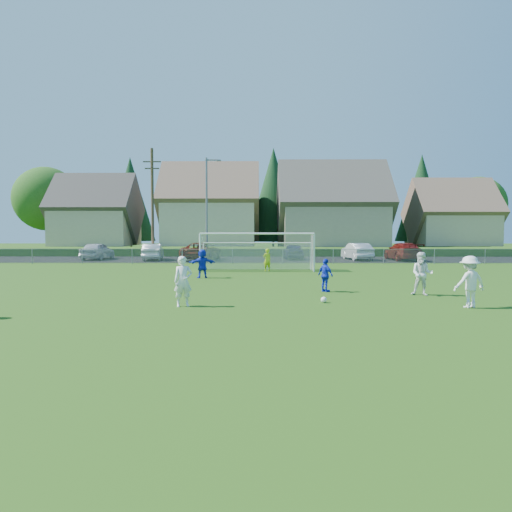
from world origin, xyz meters
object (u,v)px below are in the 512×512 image
object	(u,v)px
player_white_a	(183,281)
player_blue_a	(326,275)
player_blue_b	(202,264)
car_f	(357,252)
car_a	(97,251)
goalkeeper	(267,260)
car_e	(293,252)
player_white_c	(470,282)
car_c	(201,251)
car_b	(153,252)
soccer_ball	(324,300)
player_white_b	(422,274)
car_g	(403,252)
soccer_goal	(257,246)

from	to	relation	value
player_white_a	player_blue_a	bearing A→B (deg)	14.56
player_blue_b	player_white_a	bearing A→B (deg)	78.66
car_f	player_white_a	bearing A→B (deg)	58.51
player_blue_b	car_a	size ratio (longest dim) A/B	0.35
goalkeeper	car_f	distance (m)	14.05
player_blue_b	car_e	world-z (taller)	player_blue_b
player_white_c	player_blue_a	distance (m)	5.91
player_white_a	car_f	size ratio (longest dim) A/B	0.38
player_blue_a	car_a	size ratio (longest dim) A/B	0.31
car_c	car_b	bearing A→B (deg)	5.28
player_blue_a	car_c	distance (m)	22.34
car_e	soccer_ball	bearing A→B (deg)	86.41
player_blue_a	car_a	bearing A→B (deg)	3.38
player_white_a	player_blue_a	xyz separation A→B (m)	(5.49, 3.83, -0.16)
goalkeeper	car_a	world-z (taller)	car_a
player_white_b	player_white_c	distance (m)	2.97
soccer_ball	goalkeeper	world-z (taller)	goalkeeper
car_c	car_g	distance (m)	17.90
player_blue_a	player_blue_b	world-z (taller)	player_blue_b
car_c	car_f	xyz separation A→B (m)	(13.94, 0.60, -0.03)
car_f	car_e	bearing A→B (deg)	-16.10
player_white_b	soccer_ball	bearing A→B (deg)	-131.91
player_blue_a	car_b	distance (m)	24.41
car_a	car_g	size ratio (longest dim) A/B	0.85
player_blue_b	car_a	xyz separation A→B (m)	(-11.64, 16.14, -0.02)
soccer_ball	car_c	bearing A→B (deg)	107.60
player_white_b	car_b	size ratio (longest dim) A/B	0.40
player_white_c	car_b	distance (m)	30.12
player_white_b	player_white_c	world-z (taller)	player_white_c
player_white_a	soccer_goal	distance (m)	14.68
car_b	car_e	size ratio (longest dim) A/B	1.06
goalkeeper	soccer_goal	size ratio (longest dim) A/B	0.20
car_f	soccer_goal	size ratio (longest dim) A/B	0.62
player_white_c	player_white_a	bearing A→B (deg)	-15.27
car_a	player_white_b	bearing A→B (deg)	135.91
player_blue_a	car_g	distance (m)	23.14
soccer_goal	car_a	bearing A→B (deg)	142.56
goalkeeper	car_b	size ratio (longest dim) A/B	0.33
player_white_c	car_e	size ratio (longest dim) A/B	0.43
car_g	car_e	bearing A→B (deg)	-9.11
soccer_ball	player_white_c	distance (m)	4.99
player_white_c	goalkeeper	size ratio (longest dim) A/B	1.21
player_white_b	car_g	distance (m)	22.86
goalkeeper	car_f	size ratio (longest dim) A/B	0.32
player_blue_a	car_b	bearing A→B (deg)	-5.08
player_white_a	car_b	xyz separation A→B (m)	(-6.90, 24.86, -0.15)
player_white_b	car_f	distance (m)	22.64
player_blue_b	car_c	distance (m)	15.25
car_e	car_c	bearing A→B (deg)	8.21
car_f	player_white_c	bearing A→B (deg)	79.27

